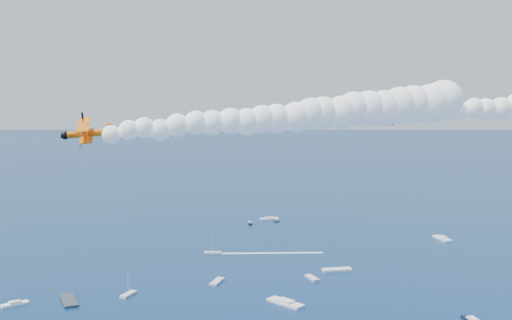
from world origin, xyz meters
The scene contains 5 objects.
biplane_lead centered at (19.78, 40.05, 55.56)m, with size 7.00×7.85×4.73m, color orange, non-canonical shape.
biplane_trail centered at (-13.72, -0.51, 53.37)m, with size 7.65×8.58×5.17m, color #FF6405, non-canonical shape.
smoke_trail_trail centered at (8.27, 20.33, 55.68)m, with size 46.30×44.21×11.28m, color white, non-canonical shape.
spectator_boats centered at (-3.33, 116.91, 0.35)m, with size 195.65×157.03×0.70m.
boat_wakes centered at (18.59, 112.66, 0.03)m, with size 163.74×73.55×0.04m.
Camera 1 is at (54.78, -65.56, 59.34)m, focal length 43.27 mm.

